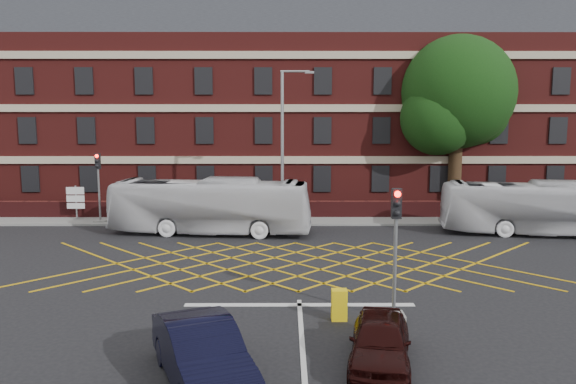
{
  "coord_description": "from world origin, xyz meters",
  "views": [
    {
      "loc": [
        -0.45,
        -22.27,
        6.57
      ],
      "look_at": [
        -0.38,
        1.5,
        3.28
      ],
      "focal_mm": 35.0,
      "sensor_mm": 36.0,
      "label": 1
    }
  ],
  "objects_px": {
    "bus_right": "(540,208)",
    "utility_cabinet": "(339,305)",
    "car_maroon": "(380,341)",
    "deciduous_tree": "(457,100)",
    "traffic_light_near": "(395,267)",
    "street_lamp": "(283,177)",
    "traffic_light_far": "(99,195)",
    "car_navy": "(202,354)",
    "bus_left": "(210,206)",
    "direction_signs": "(76,199)"
  },
  "relations": [
    {
      "from": "bus_right",
      "to": "utility_cabinet",
      "type": "bearing_deg",
      "value": 145.61
    },
    {
      "from": "car_maroon",
      "to": "deciduous_tree",
      "type": "bearing_deg",
      "value": 80.07
    },
    {
      "from": "traffic_light_near",
      "to": "street_lamp",
      "type": "distance_m",
      "value": 14.6
    },
    {
      "from": "deciduous_tree",
      "to": "traffic_light_far",
      "type": "distance_m",
      "value": 23.83
    },
    {
      "from": "bus_right",
      "to": "car_navy",
      "type": "bearing_deg",
      "value": 146.25
    },
    {
      "from": "utility_cabinet",
      "to": "car_maroon",
      "type": "bearing_deg",
      "value": -76.81
    },
    {
      "from": "bus_left",
      "to": "car_maroon",
      "type": "xyz_separation_m",
      "value": [
        6.68,
        -16.59,
        -0.88
      ]
    },
    {
      "from": "street_lamp",
      "to": "direction_signs",
      "type": "distance_m",
      "value": 13.37
    },
    {
      "from": "bus_right",
      "to": "car_maroon",
      "type": "xyz_separation_m",
      "value": [
        -11.5,
        -16.27,
        -0.82
      ]
    },
    {
      "from": "bus_right",
      "to": "direction_signs",
      "type": "height_order",
      "value": "bus_right"
    },
    {
      "from": "deciduous_tree",
      "to": "traffic_light_near",
      "type": "height_order",
      "value": "deciduous_tree"
    },
    {
      "from": "car_maroon",
      "to": "direction_signs",
      "type": "height_order",
      "value": "direction_signs"
    },
    {
      "from": "car_navy",
      "to": "traffic_light_near",
      "type": "relative_size",
      "value": 1.12
    },
    {
      "from": "street_lamp",
      "to": "direction_signs",
      "type": "height_order",
      "value": "street_lamp"
    },
    {
      "from": "direction_signs",
      "to": "utility_cabinet",
      "type": "bearing_deg",
      "value": -49.08
    },
    {
      "from": "deciduous_tree",
      "to": "street_lamp",
      "type": "distance_m",
      "value": 13.94
    },
    {
      "from": "bus_left",
      "to": "traffic_light_far",
      "type": "xyz_separation_m",
      "value": [
        -7.12,
        2.9,
        0.22
      ]
    },
    {
      "from": "bus_right",
      "to": "utility_cabinet",
      "type": "height_order",
      "value": "bus_right"
    },
    {
      "from": "direction_signs",
      "to": "traffic_light_far",
      "type": "bearing_deg",
      "value": -25.54
    },
    {
      "from": "car_maroon",
      "to": "deciduous_tree",
      "type": "xyz_separation_m",
      "value": [
        8.93,
        23.8,
        6.85
      ]
    },
    {
      "from": "bus_right",
      "to": "street_lamp",
      "type": "height_order",
      "value": "street_lamp"
    },
    {
      "from": "bus_left",
      "to": "car_navy",
      "type": "height_order",
      "value": "bus_left"
    },
    {
      "from": "bus_right",
      "to": "street_lamp",
      "type": "distance_m",
      "value": 14.27
    },
    {
      "from": "car_maroon",
      "to": "traffic_light_near",
      "type": "distance_m",
      "value": 3.61
    },
    {
      "from": "bus_right",
      "to": "deciduous_tree",
      "type": "distance_m",
      "value": 9.98
    },
    {
      "from": "bus_left",
      "to": "traffic_light_far",
      "type": "bearing_deg",
      "value": 73.97
    },
    {
      "from": "car_maroon",
      "to": "utility_cabinet",
      "type": "relative_size",
      "value": 3.85
    },
    {
      "from": "street_lamp",
      "to": "deciduous_tree",
      "type": "bearing_deg",
      "value": 29.07
    },
    {
      "from": "direction_signs",
      "to": "utility_cabinet",
      "type": "xyz_separation_m",
      "value": [
        14.79,
        -17.05,
        -0.88
      ]
    },
    {
      "from": "bus_right",
      "to": "deciduous_tree",
      "type": "bearing_deg",
      "value": 27.89
    },
    {
      "from": "street_lamp",
      "to": "utility_cabinet",
      "type": "height_order",
      "value": "street_lamp"
    },
    {
      "from": "car_navy",
      "to": "direction_signs",
      "type": "bearing_deg",
      "value": 94.4
    },
    {
      "from": "traffic_light_near",
      "to": "direction_signs",
      "type": "distance_m",
      "value": 23.76
    },
    {
      "from": "car_navy",
      "to": "deciduous_tree",
      "type": "bearing_deg",
      "value": 38.73
    },
    {
      "from": "deciduous_tree",
      "to": "utility_cabinet",
      "type": "bearing_deg",
      "value": -115.3
    },
    {
      "from": "traffic_light_near",
      "to": "car_navy",
      "type": "bearing_deg",
      "value": -141.64
    },
    {
      "from": "traffic_light_near",
      "to": "traffic_light_far",
      "type": "bearing_deg",
      "value": 132.39
    },
    {
      "from": "direction_signs",
      "to": "utility_cabinet",
      "type": "relative_size",
      "value": 2.19
    },
    {
      "from": "traffic_light_far",
      "to": "direction_signs",
      "type": "relative_size",
      "value": 1.94
    },
    {
      "from": "bus_right",
      "to": "utility_cabinet",
      "type": "distance_m",
      "value": 17.9
    },
    {
      "from": "car_navy",
      "to": "traffic_light_far",
      "type": "distance_m",
      "value": 22.58
    },
    {
      "from": "traffic_light_far",
      "to": "street_lamp",
      "type": "distance_m",
      "value": 11.44
    },
    {
      "from": "deciduous_tree",
      "to": "traffic_light_near",
      "type": "bearing_deg",
      "value": -111.15
    },
    {
      "from": "car_maroon",
      "to": "utility_cabinet",
      "type": "bearing_deg",
      "value": 113.83
    },
    {
      "from": "bus_right",
      "to": "car_navy",
      "type": "distance_m",
      "value": 23.63
    },
    {
      "from": "bus_right",
      "to": "deciduous_tree",
      "type": "xyz_separation_m",
      "value": [
        -2.58,
        7.52,
        6.03
      ]
    },
    {
      "from": "bus_left",
      "to": "traffic_light_far",
      "type": "distance_m",
      "value": 7.69
    },
    {
      "from": "car_navy",
      "to": "street_lamp",
      "type": "height_order",
      "value": "street_lamp"
    },
    {
      "from": "traffic_light_far",
      "to": "utility_cabinet",
      "type": "distance_m",
      "value": 20.84
    },
    {
      "from": "car_navy",
      "to": "bus_left",
      "type": "bearing_deg",
      "value": 74.1
    }
  ]
}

